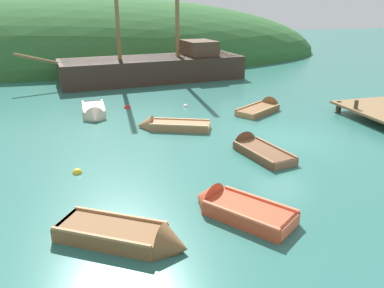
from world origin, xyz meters
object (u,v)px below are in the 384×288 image
(buoy_red, at_px, (127,108))
(rowboat_portside, at_px, (234,209))
(rowboat_near_dock, at_px, (130,238))
(rowboat_outer_right, at_px, (168,127))
(buoy_yellow, at_px, (77,173))
(sailing_ship, at_px, (155,72))
(rowboat_center, at_px, (94,113))
(rowboat_outer_left, at_px, (254,149))
(buoy_white, at_px, (186,107))
(rowboat_far, at_px, (264,109))

(buoy_red, bearing_deg, rowboat_portside, -83.42)
(rowboat_near_dock, distance_m, buoy_red, 13.13)
(rowboat_outer_right, bearing_deg, rowboat_portside, 113.50)
(buoy_yellow, bearing_deg, rowboat_outer_right, 43.64)
(sailing_ship, relative_size, rowboat_center, 5.15)
(rowboat_center, bearing_deg, rowboat_near_dock, 1.28)
(rowboat_portside, distance_m, rowboat_near_dock, 3.10)
(rowboat_outer_left, bearing_deg, sailing_ship, -7.52)
(rowboat_outer_right, xyz_separation_m, buoy_white, (1.86, 3.65, -0.10))
(buoy_yellow, relative_size, buoy_white, 1.11)
(sailing_ship, height_order, buoy_red, sailing_ship)
(sailing_ship, relative_size, buoy_red, 42.91)
(rowboat_outer_left, relative_size, rowboat_near_dock, 0.99)
(rowboat_outer_left, height_order, rowboat_far, rowboat_far)
(rowboat_far, bearing_deg, rowboat_portside, -153.35)
(rowboat_near_dock, xyz_separation_m, rowboat_far, (8.77, 10.40, -0.05))
(rowboat_outer_right, xyz_separation_m, buoy_yellow, (-4.21, -4.01, -0.10))
(rowboat_far, bearing_deg, sailing_ship, 78.80)
(rowboat_outer_left, xyz_separation_m, buoy_red, (-4.05, 8.14, -0.08))
(rowboat_center, xyz_separation_m, rowboat_portside, (3.31, -11.32, -0.01))
(sailing_ship, xyz_separation_m, rowboat_center, (-4.97, -8.68, -0.50))
(rowboat_center, relative_size, rowboat_portside, 1.00)
(rowboat_outer_right, xyz_separation_m, rowboat_portside, (0.05, -8.12, 0.03))
(buoy_yellow, bearing_deg, rowboat_center, 82.51)
(rowboat_outer_left, bearing_deg, buoy_yellow, 80.34)
(rowboat_center, xyz_separation_m, rowboat_near_dock, (0.27, -11.94, -0.01))
(rowboat_outer_left, distance_m, buoy_white, 7.55)
(sailing_ship, distance_m, buoy_white, 8.25)
(rowboat_outer_right, relative_size, rowboat_portside, 1.13)
(rowboat_outer_left, xyz_separation_m, rowboat_far, (3.12, 5.51, 0.00))
(rowboat_center, xyz_separation_m, buoy_yellow, (-0.95, -7.21, -0.15))
(rowboat_center, bearing_deg, rowboat_outer_left, 40.03)
(rowboat_outer_right, height_order, rowboat_outer_left, rowboat_outer_left)
(sailing_ship, bearing_deg, buoy_red, 62.21)
(buoy_white, bearing_deg, rowboat_outer_left, -83.84)
(buoy_red, bearing_deg, sailing_ship, 67.86)
(rowboat_outer_left, height_order, buoy_white, rowboat_outer_left)
(buoy_yellow, bearing_deg, rowboat_outer_left, 1.36)
(buoy_red, bearing_deg, rowboat_center, -149.81)
(rowboat_center, height_order, rowboat_portside, rowboat_portside)
(rowboat_center, relative_size, rowboat_outer_right, 0.89)
(sailing_ship, relative_size, rowboat_near_dock, 4.73)
(rowboat_center, height_order, rowboat_far, rowboat_center)
(rowboat_near_dock, height_order, rowboat_far, same)
(rowboat_portside, bearing_deg, rowboat_outer_right, -35.13)
(rowboat_far, distance_m, buoy_white, 4.41)
(rowboat_near_dock, relative_size, buoy_white, 11.24)
(sailing_ship, distance_m, rowboat_outer_left, 15.77)
(rowboat_portside, relative_size, rowboat_near_dock, 0.92)
(rowboat_portside, distance_m, rowboat_far, 11.34)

